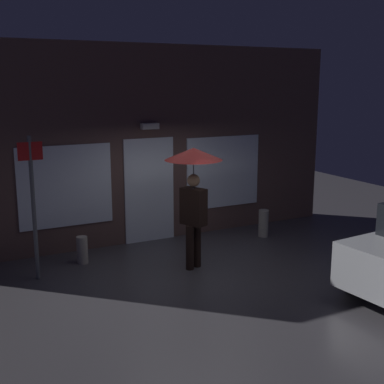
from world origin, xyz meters
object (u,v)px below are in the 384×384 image
object	(u,v)px
street_sign_post	(33,200)
sidewalk_bollard	(82,250)
person_with_umbrella	(193,176)
sidewalk_bollard_2	(263,223)

from	to	relation	value
street_sign_post	sidewalk_bollard	distance (m)	1.51
person_with_umbrella	sidewalk_bollard_2	bearing A→B (deg)	-88.20
street_sign_post	sidewalk_bollard	size ratio (longest dim) A/B	4.78
person_with_umbrella	street_sign_post	distance (m)	2.76
person_with_umbrella	street_sign_post	xyz separation A→B (m)	(-2.63, 0.75, -0.30)
sidewalk_bollard	sidewalk_bollard_2	xyz separation A→B (m)	(4.00, -0.14, 0.04)
sidewalk_bollard	sidewalk_bollard_2	distance (m)	4.00
person_with_umbrella	street_sign_post	bearing A→B (deg)	51.46
person_with_umbrella	sidewalk_bollard_2	xyz separation A→B (m)	(2.26, 1.03, -1.40)
sidewalk_bollard	sidewalk_bollard_2	size ratio (longest dim) A/B	0.86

